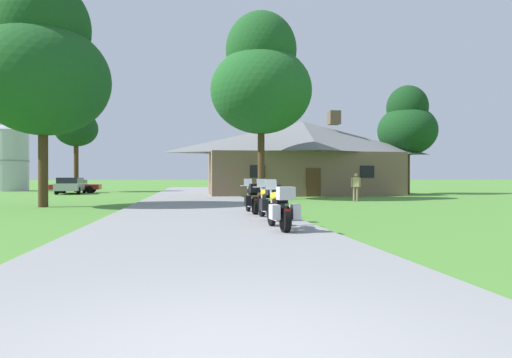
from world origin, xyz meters
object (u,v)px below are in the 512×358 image
Objects in this scene: metal_silo_distant at (10,156)px; parked_silver_suv_far_left at (71,185)px; motorcycle_yellow_second_in_row at (269,202)px; tree_left_near at (43,64)px; tree_left_far at (76,124)px; tree_right_of_lodge at (407,124)px; bystander_tan_shirt_near_lodge at (356,186)px; tree_by_lodge_front at (261,79)px; motorcycle_black_farthest_in_row at (253,199)px; parked_red_sedan_far_left at (76,186)px; motorcycle_yellow_nearest_to_camera at (280,209)px.

parked_silver_suv_far_left is (8.55, -9.52, -2.82)m from metal_silo_distant.
motorcycle_yellow_second_in_row is 0.19× the size of tree_left_near.
tree_right_of_lodge is at bearing -18.04° from tree_left_far.
tree_right_of_lodge reaches higher than motorcycle_yellow_second_in_row.
tree_by_lodge_front is at bearing 170.23° from bystander_tan_shirt_near_lodge.
parked_silver_suv_far_left is at bearing 116.12° from motorcycle_black_farthest_in_row.
tree_right_of_lodge is 2.15× the size of parked_red_sedan_far_left.
tree_left_near reaches higher than parked_silver_suv_far_left.
parked_silver_suv_far_left is at bearing 100.70° from tree_left_near.
tree_right_of_lodge is at bearing -20.38° from metal_silo_distant.
tree_right_of_lodge is at bearing 46.65° from motorcycle_black_farthest_in_row.
bystander_tan_shirt_near_lodge is 0.14× the size of tree_by_lodge_front.
parked_silver_suv_far_left is (-12.65, 25.11, 0.17)m from motorcycle_yellow_second_in_row.
tree_left_far is 1.01× the size of tree_right_of_lodge.
motorcycle_yellow_second_in_row is at bearing -104.34° from bystander_tan_shirt_near_lodge.
tree_by_lodge_front reaches higher than parked_red_sedan_far_left.
tree_right_of_lodge reaches higher than parked_silver_suv_far_left.
tree_left_far is 2.17× the size of parked_red_sedan_far_left.
tree_right_of_lodge reaches higher than motorcycle_yellow_nearest_to_camera.
motorcycle_black_farthest_in_row is (0.02, 5.19, 0.00)m from motorcycle_yellow_nearest_to_camera.
tree_right_of_lodge reaches higher than bystander_tan_shirt_near_lodge.
tree_left_far is (-13.37, 28.08, 6.02)m from motorcycle_black_farthest_in_row.
tree_left_near is (-11.38, -5.51, -0.93)m from tree_by_lodge_front.
tree_by_lodge_front is at bearing -152.20° from tree_right_of_lodge.
tree_right_of_lodge is at bearing 49.05° from motorcycle_yellow_second_in_row.
parked_silver_suv_far_left is (0.91, -5.33, -5.85)m from tree_left_far.
parked_red_sedan_far_left is (-12.67, 30.41, 0.03)m from motorcycle_yellow_nearest_to_camera.
motorcycle_yellow_nearest_to_camera is 1.25× the size of bystander_tan_shirt_near_lodge.
metal_silo_distant is at bearing 116.31° from motorcycle_yellow_nearest_to_camera.
motorcycle_yellow_nearest_to_camera is 43.05m from metal_silo_distant.
tree_by_lodge_front is 2.54× the size of parked_silver_suv_far_left.
motorcycle_black_farthest_in_row is at bearing 86.82° from motorcycle_yellow_nearest_to_camera.
motorcycle_yellow_nearest_to_camera and motorcycle_yellow_second_in_row have the same top height.
motorcycle_yellow_nearest_to_camera is at bearing -123.98° from tree_right_of_lodge.
tree_left_near is at bearing -154.17° from tree_by_lodge_front.
tree_right_of_lodge is (13.83, 7.29, -1.73)m from tree_by_lodge_front.
motorcycle_black_farthest_in_row is 0.22× the size of tree_left_far.
motorcycle_black_farthest_in_row is 1.25× the size of bystander_tan_shirt_near_lodge.
metal_silo_distant is 13.10m from parked_silver_suv_far_left.
tree_left_near is at bearing 135.49° from motorcycle_yellow_second_in_row.
parked_silver_suv_far_left is at bearing 141.74° from tree_by_lodge_front.
metal_silo_distant is (-23.15, 21.03, -4.12)m from tree_by_lodge_front.
motorcycle_yellow_second_in_row is at bearing -88.09° from motorcycle_black_farthest_in_row.
tree_left_far is (-20.70, 19.75, 5.70)m from bystander_tan_shirt_near_lodge.
bystander_tan_shirt_near_lodge is 0.18× the size of tree_right_of_lodge.
tree_right_of_lodge is 29.92m from parked_red_sedan_far_left.
tree_left_far reaches higher than motorcycle_yellow_nearest_to_camera.
tree_by_lodge_front is 1.67× the size of metal_silo_distant.
motorcycle_black_farthest_in_row is at bearing -64.55° from tree_left_far.
tree_left_far reaches higher than motorcycle_yellow_second_in_row.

